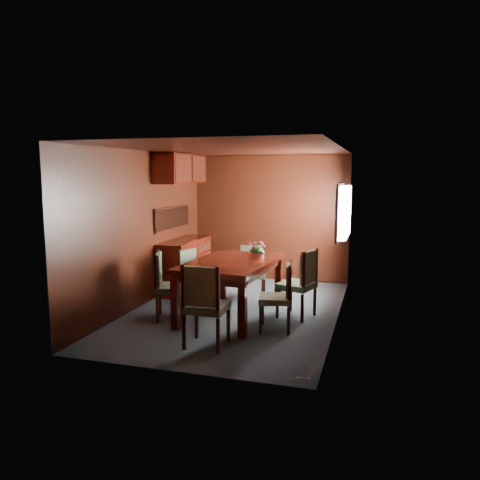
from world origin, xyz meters
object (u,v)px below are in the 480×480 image
(flower_centerpiece, at_px, (256,250))
(dining_table, at_px, (231,269))
(chair_right_near, at_px, (281,293))
(chair_head, at_px, (204,301))
(sideboard, at_px, (185,265))
(chair_left_near, at_px, (166,282))

(flower_centerpiece, bearing_deg, dining_table, -130.25)
(chair_right_near, height_order, chair_head, chair_head)
(chair_head, bearing_deg, flower_centerpiece, 81.85)
(sideboard, relative_size, chair_right_near, 1.54)
(chair_left_near, relative_size, chair_right_near, 1.06)
(chair_left_near, relative_size, chair_head, 0.94)
(sideboard, relative_size, chair_head, 1.37)
(chair_right_near, bearing_deg, dining_table, 53.76)
(chair_left_near, distance_m, flower_centerpiece, 1.39)
(sideboard, height_order, chair_left_near, chair_left_near)
(sideboard, height_order, chair_right_near, chair_right_near)
(chair_left_near, distance_m, chair_head, 1.30)
(sideboard, relative_size, flower_centerpiece, 5.50)
(chair_right_near, bearing_deg, chair_head, 130.16)
(chair_head, bearing_deg, chair_left_near, 134.53)
(chair_left_near, bearing_deg, dining_table, 92.59)
(dining_table, bearing_deg, flower_centerpiece, 54.00)
(sideboard, distance_m, chair_right_near, 2.64)
(chair_right_near, xyz_separation_m, chair_head, (-0.73, -0.88, 0.06))
(chair_left_near, xyz_separation_m, chair_head, (0.92, -0.91, 0.03))
(chair_left_near, bearing_deg, chair_head, 24.61)
(dining_table, distance_m, flower_centerpiece, 0.50)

